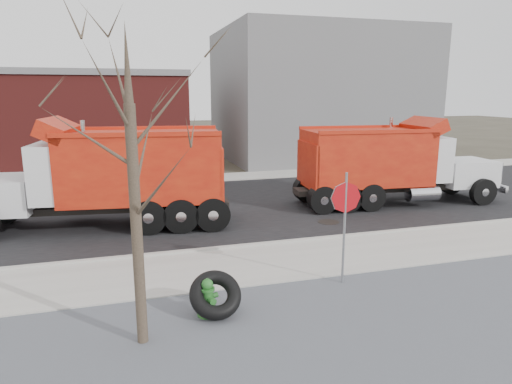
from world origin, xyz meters
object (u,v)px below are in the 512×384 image
object	(u,v)px
fire_hydrant	(208,299)
dump_truck_red_b	(110,173)
dump_truck_red_a	(390,161)
stop_sign	(345,208)
truck_tire	(215,295)

from	to	relation	value
fire_hydrant	dump_truck_red_b	distance (m)	7.05
fire_hydrant	dump_truck_red_b	xyz separation A→B (m)	(-1.79, 6.67, 1.38)
fire_hydrant	dump_truck_red_a	distance (m)	10.83
stop_sign	dump_truck_red_b	bearing A→B (deg)	152.30
stop_sign	dump_truck_red_b	distance (m)	7.78
dump_truck_red_a	dump_truck_red_b	xyz separation A→B (m)	(-10.02, -0.25, 0.09)
fire_hydrant	stop_sign	bearing A→B (deg)	-8.65
dump_truck_red_a	fire_hydrant	bearing A→B (deg)	-135.45
stop_sign	dump_truck_red_a	distance (m)	8.08
stop_sign	dump_truck_red_a	xyz separation A→B (m)	(5.09, 6.27, -0.09)
stop_sign	dump_truck_red_a	world-z (taller)	dump_truck_red_a
dump_truck_red_a	dump_truck_red_b	world-z (taller)	dump_truck_red_b
truck_tire	dump_truck_red_b	size ratio (longest dim) A/B	0.12
fire_hydrant	dump_truck_red_a	size ratio (longest dim) A/B	0.10
truck_tire	stop_sign	bearing A→B (deg)	12.91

